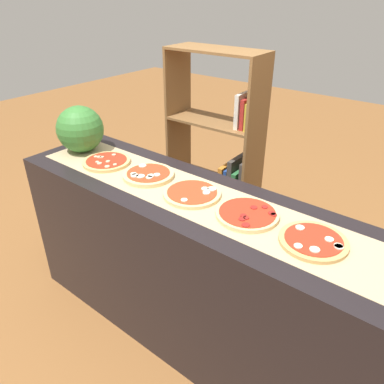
# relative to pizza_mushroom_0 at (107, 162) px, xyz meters

# --- Properties ---
(ground_plane) EXTENTS (12.00, 12.00, 0.00)m
(ground_plane) POSITION_rel_pizza_mushroom_0_xyz_m (0.63, 0.01, -0.97)
(ground_plane) COLOR brown
(counter) EXTENTS (2.17, 0.58, 0.95)m
(counter) POSITION_rel_pizza_mushroom_0_xyz_m (0.63, 0.01, -0.49)
(counter) COLOR black
(counter) RESTS_ON ground_plane
(parchment_paper) EXTENTS (2.02, 0.37, 0.00)m
(parchment_paper) POSITION_rel_pizza_mushroom_0_xyz_m (0.63, 0.01, -0.01)
(parchment_paper) COLOR tan
(parchment_paper) RESTS_ON counter
(pizza_mushroom_0) EXTENTS (0.28, 0.28, 0.03)m
(pizza_mushroom_0) POSITION_rel_pizza_mushroom_0_xyz_m (0.00, 0.00, 0.00)
(pizza_mushroom_0) COLOR #DBB26B
(pizza_mushroom_0) RESTS_ON parchment_paper
(pizza_mozzarella_1) EXTENTS (0.28, 0.28, 0.03)m
(pizza_mozzarella_1) POSITION_rel_pizza_mushroom_0_xyz_m (0.32, 0.03, 0.00)
(pizza_mozzarella_1) COLOR #E5C17F
(pizza_mozzarella_1) RESTS_ON parchment_paper
(pizza_mozzarella_2) EXTENTS (0.29, 0.29, 0.03)m
(pizza_mozzarella_2) POSITION_rel_pizza_mushroom_0_xyz_m (0.64, 0.02, -0.00)
(pizza_mozzarella_2) COLOR #E5C17F
(pizza_mozzarella_2) RESTS_ON parchment_paper
(pizza_pepperoni_3) EXTENTS (0.29, 0.29, 0.03)m
(pizza_pepperoni_3) POSITION_rel_pizza_mushroom_0_xyz_m (0.95, 0.02, 0.00)
(pizza_pepperoni_3) COLOR #E5C17F
(pizza_pepperoni_3) RESTS_ON parchment_paper
(pizza_mozzarella_4) EXTENTS (0.28, 0.28, 0.02)m
(pizza_mozzarella_4) POSITION_rel_pizza_mushroom_0_xyz_m (1.27, 0.01, -0.00)
(pizza_mozzarella_4) COLOR tan
(pizza_mozzarella_4) RESTS_ON parchment_paper
(watermelon) EXTENTS (0.29, 0.29, 0.29)m
(watermelon) POSITION_rel_pizza_mushroom_0_xyz_m (-0.27, 0.03, 0.13)
(watermelon) COLOR #387A33
(watermelon) RESTS_ON counter
(bookshelf) EXTENTS (0.72, 0.32, 1.51)m
(bookshelf) POSITION_rel_pizza_mushroom_0_xyz_m (0.22, 0.91, -0.32)
(bookshelf) COLOR brown
(bookshelf) RESTS_ON ground_plane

